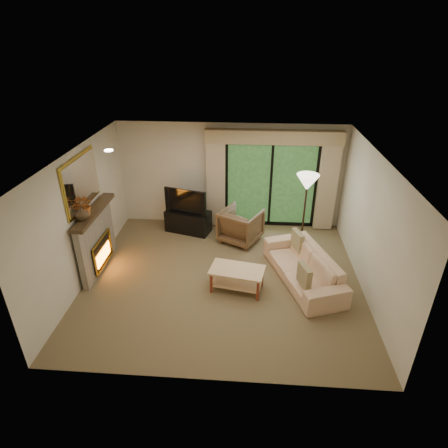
# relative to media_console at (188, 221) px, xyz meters

# --- Properties ---
(floor) EXTENTS (5.50, 5.50, 0.00)m
(floor) POSITION_rel_media_console_xyz_m (1.02, -1.95, -0.27)
(floor) COLOR brown
(floor) RESTS_ON ground
(ceiling) EXTENTS (5.50, 5.50, 0.00)m
(ceiling) POSITION_rel_media_console_xyz_m (1.02, -1.95, 2.33)
(ceiling) COLOR silver
(ceiling) RESTS_ON ground
(wall_back) EXTENTS (5.00, 0.00, 5.00)m
(wall_back) POSITION_rel_media_console_xyz_m (1.02, 0.55, 1.03)
(wall_back) COLOR beige
(wall_back) RESTS_ON ground
(wall_front) EXTENTS (5.00, 0.00, 5.00)m
(wall_front) POSITION_rel_media_console_xyz_m (1.02, -4.45, 1.03)
(wall_front) COLOR beige
(wall_front) RESTS_ON ground
(wall_left) EXTENTS (0.00, 5.00, 5.00)m
(wall_left) POSITION_rel_media_console_xyz_m (-1.73, -1.95, 1.03)
(wall_left) COLOR beige
(wall_left) RESTS_ON ground
(wall_right) EXTENTS (0.00, 5.00, 5.00)m
(wall_right) POSITION_rel_media_console_xyz_m (3.77, -1.95, 1.03)
(wall_right) COLOR beige
(wall_right) RESTS_ON ground
(fireplace) EXTENTS (0.24, 1.70, 1.37)m
(fireplace) POSITION_rel_media_console_xyz_m (-1.61, -1.75, 0.41)
(fireplace) COLOR gray
(fireplace) RESTS_ON floor
(mirror) EXTENTS (0.07, 1.45, 1.02)m
(mirror) POSITION_rel_media_console_xyz_m (-1.70, -1.75, 1.68)
(mirror) COLOR gold
(mirror) RESTS_ON wall_left
(sliding_door) EXTENTS (2.26, 0.10, 2.16)m
(sliding_door) POSITION_rel_media_console_xyz_m (2.02, 0.50, 0.83)
(sliding_door) COLOR black
(sliding_door) RESTS_ON floor
(curtain_left) EXTENTS (0.45, 0.18, 2.35)m
(curtain_left) POSITION_rel_media_console_xyz_m (0.67, 0.39, 0.93)
(curtain_left) COLOR tan
(curtain_left) RESTS_ON floor
(curtain_right) EXTENTS (0.45, 0.18, 2.35)m
(curtain_right) POSITION_rel_media_console_xyz_m (3.37, 0.39, 0.93)
(curtain_right) COLOR tan
(curtain_right) RESTS_ON floor
(cornice) EXTENTS (3.20, 0.24, 0.32)m
(cornice) POSITION_rel_media_console_xyz_m (2.02, 0.41, 2.05)
(cornice) COLOR tan
(cornice) RESTS_ON wall_back
(media_console) EXTENTS (1.18, 0.77, 0.54)m
(media_console) POSITION_rel_media_console_xyz_m (0.00, 0.00, 0.00)
(media_console) COLOR black
(media_console) RESTS_ON floor
(tv) EXTENTS (1.07, 0.43, 0.62)m
(tv) POSITION_rel_media_console_xyz_m (0.00, -0.00, 0.58)
(tv) COLOR black
(tv) RESTS_ON media_console
(armchair) EXTENTS (1.16, 1.18, 0.80)m
(armchair) POSITION_rel_media_console_xyz_m (1.32, -0.38, 0.13)
(armchair) COLOR brown
(armchair) RESTS_ON floor
(sofa) EXTENTS (1.54, 2.36, 0.64)m
(sofa) POSITION_rel_media_console_xyz_m (2.62, -1.88, 0.05)
(sofa) COLOR #DCB08B
(sofa) RESTS_ON floor
(pillow_near) EXTENTS (0.24, 0.42, 0.41)m
(pillow_near) POSITION_rel_media_console_xyz_m (2.55, -2.51, 0.28)
(pillow_near) COLOR #513A21
(pillow_near) RESTS_ON sofa
(pillow_far) EXTENTS (0.24, 0.42, 0.41)m
(pillow_far) POSITION_rel_media_console_xyz_m (2.55, -1.24, 0.28)
(pillow_far) COLOR #513A21
(pillow_far) RESTS_ON sofa
(coffee_table) EXTENTS (1.11, 0.75, 0.46)m
(coffee_table) POSITION_rel_media_console_xyz_m (1.31, -2.27, -0.04)
(coffee_table) COLOR #F0BC85
(coffee_table) RESTS_ON floor
(floor_lamp) EXTENTS (0.55, 0.55, 1.80)m
(floor_lamp) POSITION_rel_media_console_xyz_m (2.72, -0.63, 0.63)
(floor_lamp) COLOR #FDECCE
(floor_lamp) RESTS_ON floor
(vase) EXTENTS (0.32, 0.32, 0.26)m
(vase) POSITION_rel_media_console_xyz_m (-1.59, -2.18, 1.23)
(vase) COLOR #3D2D1B
(vase) RESTS_ON fireplace
(branches) EXTENTS (0.44, 0.39, 0.44)m
(branches) POSITION_rel_media_console_xyz_m (-1.59, -2.02, 1.32)
(branches) COLOR #AD5D22
(branches) RESTS_ON fireplace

